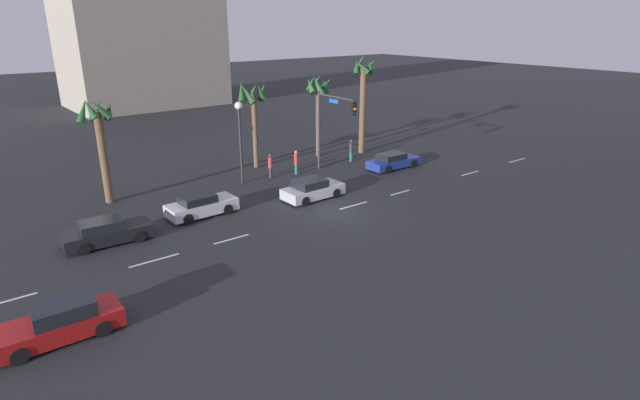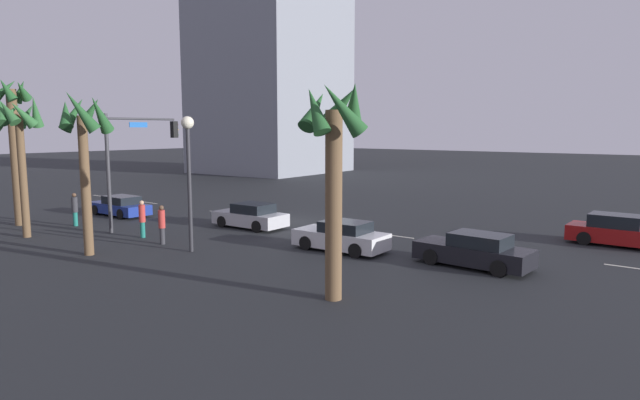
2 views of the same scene
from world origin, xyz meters
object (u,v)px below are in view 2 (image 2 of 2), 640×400
(traffic_signal, at_px, (133,152))
(pedestrian_1, at_px, (162,223))
(palm_tree_2, at_px, (84,135))
(pedestrian_2, at_px, (75,208))
(palm_tree_0, at_px, (18,129))
(car_2, at_px, (120,206))
(building_1, at_px, (270,41))
(palm_tree_3, at_px, (12,124))
(car_0, at_px, (251,216))
(car_3, at_px, (342,237))
(pedestrian_0, at_px, (142,218))
(streetlamp, at_px, (189,157))
(palm_tree_1, at_px, (333,151))
(car_4, at_px, (474,251))
(car_1, at_px, (620,232))

(traffic_signal, distance_m, pedestrian_1, 5.79)
(palm_tree_2, bearing_deg, pedestrian_1, -100.74)
(pedestrian_2, relative_size, palm_tree_0, 0.26)
(car_2, xyz_separation_m, building_1, (17.06, -32.90, 15.99))
(palm_tree_2, distance_m, palm_tree_3, 10.39)
(car_0, xyz_separation_m, car_3, (-7.35, 1.66, -0.00))
(car_2, height_order, car_3, car_3)
(car_2, relative_size, pedestrian_0, 2.44)
(car_2, bearing_deg, car_0, -168.27)
(pedestrian_1, bearing_deg, car_0, -92.44)
(streetlamp, bearing_deg, car_2, -18.43)
(building_1, bearing_deg, pedestrian_1, 123.32)
(pedestrian_1, bearing_deg, palm_tree_3, 9.22)
(palm_tree_2, height_order, palm_tree_3, palm_tree_3)
(palm_tree_1, bearing_deg, streetlamp, -10.79)
(palm_tree_2, bearing_deg, palm_tree_1, -173.48)
(car_3, distance_m, palm_tree_3, 20.04)
(pedestrian_2, bearing_deg, car_2, -69.89)
(pedestrian_0, bearing_deg, car_3, -159.20)
(pedestrian_2, bearing_deg, car_0, -145.59)
(pedestrian_0, bearing_deg, pedestrian_2, 3.23)
(pedestrian_0, relative_size, palm_tree_1, 0.27)
(car_3, bearing_deg, pedestrian_2, 14.43)
(car_4, bearing_deg, palm_tree_2, 30.19)
(car_0, bearing_deg, car_2, 11.73)
(car_1, distance_m, pedestrian_1, 21.65)
(streetlamp, relative_size, pedestrian_0, 3.17)
(car_4, distance_m, palm_tree_0, 22.48)
(pedestrian_1, relative_size, building_1, 0.06)
(car_3, relative_size, streetlamp, 0.72)
(car_1, bearing_deg, building_1, -28.46)
(traffic_signal, bearing_deg, car_1, -152.92)
(palm_tree_1, distance_m, palm_tree_2, 12.18)
(car_3, distance_m, building_1, 49.73)
(car_1, relative_size, car_4, 0.99)
(pedestrian_2, xyz_separation_m, palm_tree_3, (2.83, 1.82, 4.72))
(palm_tree_0, bearing_deg, pedestrian_2, -70.95)
(palm_tree_1, distance_m, building_1, 55.36)
(pedestrian_2, relative_size, palm_tree_1, 0.27)
(pedestrian_1, bearing_deg, pedestrian_2, -0.35)
(car_4, bearing_deg, pedestrian_0, 16.15)
(traffic_signal, height_order, streetlamp, traffic_signal)
(palm_tree_1, xyz_separation_m, palm_tree_2, (12.09, 1.38, 0.46))
(palm_tree_1, bearing_deg, car_4, -106.38)
(palm_tree_0, xyz_separation_m, palm_tree_3, (3.95, -1.42, 0.24))
(streetlamp, height_order, palm_tree_2, palm_tree_2)
(streetlamp, height_order, palm_tree_3, palm_tree_3)
(car_2, bearing_deg, pedestrian_0, 155.29)
(pedestrian_2, distance_m, palm_tree_1, 19.97)
(pedestrian_1, height_order, palm_tree_1, palm_tree_1)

